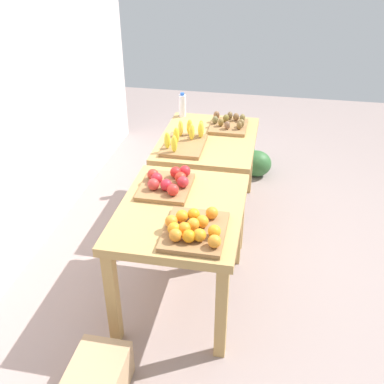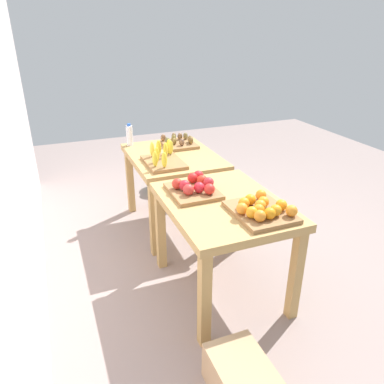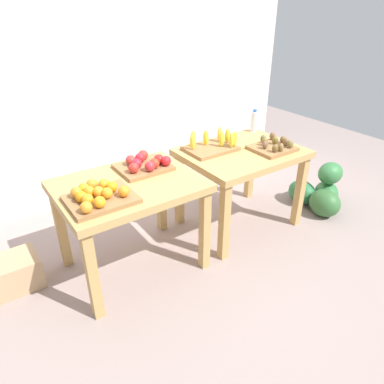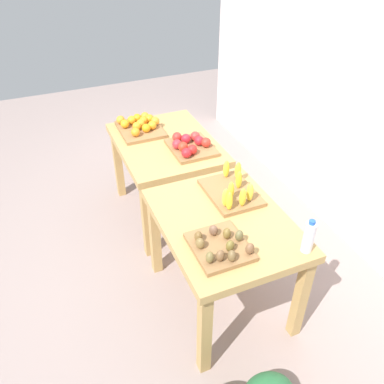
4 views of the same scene
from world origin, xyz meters
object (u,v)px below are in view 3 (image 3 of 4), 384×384
(kiwi_bin, at_px, (273,146))
(cardboard_produce_box, at_px, (12,274))
(banana_crate, at_px, (213,145))
(watermelon_pile, at_px, (320,192))
(display_table_right, at_px, (241,162))
(water_bottle, at_px, (254,121))
(apple_bin, at_px, (145,164))
(orange_bin, at_px, (98,196))
(display_table_left, at_px, (129,196))

(kiwi_bin, relative_size, cardboard_produce_box, 0.90)
(banana_crate, xyz_separation_m, watermelon_pile, (1.12, -0.42, -0.64))
(cardboard_produce_box, bearing_deg, display_table_right, -8.53)
(water_bottle, bearing_deg, apple_bin, -172.38)
(orange_bin, height_order, banana_crate, banana_crate)
(apple_bin, bearing_deg, water_bottle, 7.62)
(banana_crate, bearing_deg, water_bottle, 13.41)
(apple_bin, distance_m, banana_crate, 0.70)
(apple_bin, xyz_separation_m, banana_crate, (0.69, 0.03, 0.00))
(display_table_right, xyz_separation_m, banana_crate, (-0.21, 0.16, 0.16))
(orange_bin, height_order, watermelon_pile, orange_bin)
(watermelon_pile, height_order, cardboard_produce_box, watermelon_pile)
(display_table_left, relative_size, banana_crate, 2.36)
(display_table_right, xyz_separation_m, water_bottle, (0.43, 0.32, 0.22))
(display_table_left, distance_m, watermelon_pile, 2.11)
(orange_bin, relative_size, banana_crate, 1.00)
(orange_bin, distance_m, watermelon_pile, 2.40)
(display_table_right, distance_m, water_bottle, 0.58)
(orange_bin, distance_m, kiwi_bin, 1.64)
(kiwi_bin, distance_m, water_bottle, 0.51)
(display_table_left, xyz_separation_m, kiwi_bin, (1.36, -0.15, 0.15))
(display_table_right, height_order, apple_bin, apple_bin)
(cardboard_produce_box, bearing_deg, apple_bin, -8.46)
(kiwi_bin, bearing_deg, apple_bin, 166.04)
(display_table_right, bearing_deg, banana_crate, 142.23)
(orange_bin, xyz_separation_m, banana_crate, (1.19, 0.30, 0.00))
(kiwi_bin, distance_m, cardboard_produce_box, 2.38)
(apple_bin, relative_size, water_bottle, 1.78)
(kiwi_bin, bearing_deg, orange_bin, 179.66)
(banana_crate, xyz_separation_m, cardboard_produce_box, (-1.79, 0.14, -0.69))
(apple_bin, distance_m, watermelon_pile, 1.97)
(apple_bin, xyz_separation_m, water_bottle, (1.34, 0.18, 0.06))
(display_table_right, height_order, cardboard_produce_box, display_table_right)
(apple_bin, relative_size, watermelon_pile, 0.64)
(watermelon_pile, distance_m, cardboard_produce_box, 2.97)
(banana_crate, bearing_deg, cardboard_produce_box, 175.61)
(display_table_left, height_order, orange_bin, orange_bin)
(display_table_left, height_order, display_table_right, same)
(display_table_left, bearing_deg, display_table_right, 0.00)
(display_table_right, bearing_deg, cardboard_produce_box, 171.47)
(orange_bin, xyz_separation_m, kiwi_bin, (1.64, -0.01, -0.01))
(kiwi_bin, bearing_deg, banana_crate, 145.34)
(display_table_right, bearing_deg, apple_bin, 171.40)
(display_table_left, xyz_separation_m, water_bottle, (1.55, 0.32, 0.22))
(display_table_right, distance_m, kiwi_bin, 0.32)
(banana_crate, xyz_separation_m, kiwi_bin, (0.45, -0.31, -0.01))
(display_table_left, xyz_separation_m, banana_crate, (0.91, 0.16, 0.16))
(orange_bin, distance_m, apple_bin, 0.57)
(water_bottle, height_order, watermelon_pile, water_bottle)
(water_bottle, xyz_separation_m, cardboard_produce_box, (-2.44, -0.02, -0.75))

